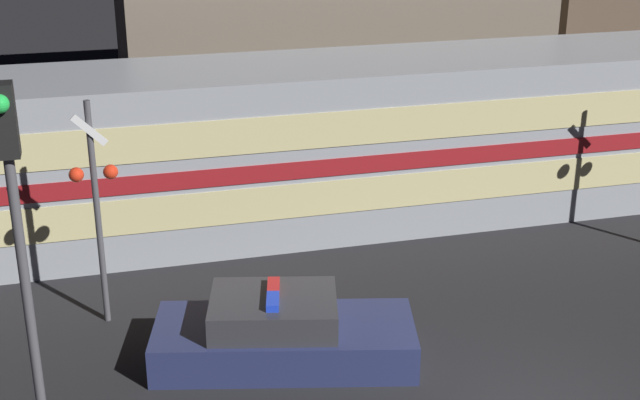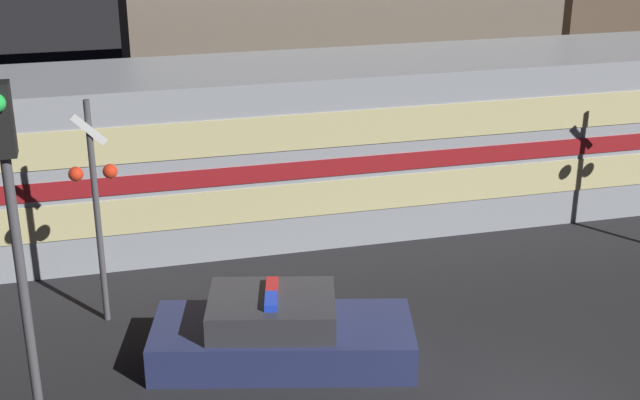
# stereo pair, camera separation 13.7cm
# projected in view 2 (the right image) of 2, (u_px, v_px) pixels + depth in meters

# --- Properties ---
(train) EXTENTS (22.67, 3.07, 3.67)m
(train) POSITION_uv_depth(u_px,v_px,m) (348.00, 143.00, 19.78)
(train) COLOR #999EA5
(train) RESTS_ON ground_plane
(police_car) EXTENTS (4.55, 2.66, 1.28)m
(police_car) POSITION_uv_depth(u_px,v_px,m) (280.00, 334.00, 14.62)
(police_car) COLOR navy
(police_car) RESTS_ON ground_plane
(crossing_signal_far) EXTENTS (0.81, 0.31, 4.07)m
(crossing_signal_far) POSITION_uv_depth(u_px,v_px,m) (95.00, 196.00, 15.14)
(crossing_signal_far) COLOR #4C4C51
(crossing_signal_far) RESTS_ON ground_plane
(traffic_light_corner) EXTENTS (0.30, 0.46, 5.36)m
(traffic_light_corner) POSITION_uv_depth(u_px,v_px,m) (13.00, 214.00, 10.93)
(traffic_light_corner) COLOR #4C4C51
(traffic_light_corner) RESTS_ON ground_plane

